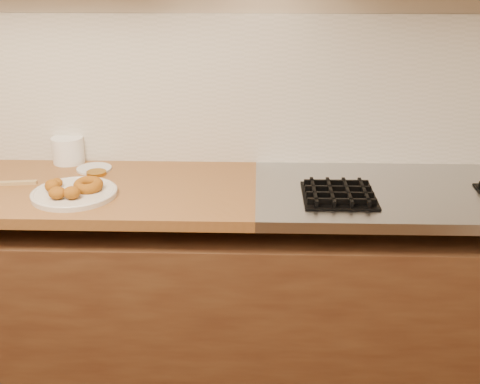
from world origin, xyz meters
The scene contains 12 objects.
wall_back centered at (0.00, 2.00, 1.35)m, with size 4.00×0.02×2.70m, color #BDA98C.
base_cabinet centered at (0.00, 1.69, 0.39)m, with size 3.60×0.60×0.77m, color brown.
stovetop centered at (1.15, 1.69, 0.88)m, with size 1.30×0.62×0.04m, color #9EA0A5.
backsplash centered at (0.00, 1.99, 1.20)m, with size 3.60×0.02×0.60m, color beige.
burner_grates centered at (1.13, 1.61, 0.91)m, with size 0.91×0.26×0.03m.
donut_plate centered at (-0.16, 1.59, 0.91)m, with size 0.31×0.31×0.02m, color beige.
ring_donut centered at (-0.11, 1.60, 0.94)m, with size 0.11×0.11×0.04m, color #9D5B12.
fried_dough_chunks centered at (-0.19, 1.55, 0.94)m, with size 0.16×0.18×0.05m.
plastic_tub centered at (-0.28, 1.95, 0.95)m, with size 0.13×0.13×0.11m, color white.
tub_lid centered at (-0.16, 1.87, 0.90)m, with size 0.14×0.14×0.01m, color silver.
brass_jar_lid centered at (-0.13, 1.81, 0.91)m, with size 0.08×0.08×0.01m, color #B0771E.
wooden_utensil centered at (-0.42, 1.69, 0.91)m, with size 0.17×0.02×0.01m, color tan.
Camera 1 is at (0.50, -0.40, 1.73)m, focal length 45.00 mm.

